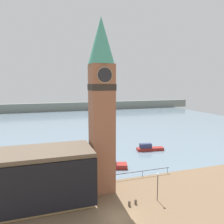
% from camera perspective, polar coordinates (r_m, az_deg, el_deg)
% --- Properties ---
extents(ground_plane, '(160.00, 160.00, 0.00)m').
position_cam_1_polar(ground_plane, '(29.84, 1.70, -26.01)').
color(ground_plane, brown).
extents(water, '(160.00, 120.00, 0.00)m').
position_cam_1_polar(water, '(95.58, -12.60, -2.65)').
color(water, slate).
rests_on(water, ground_plane).
extents(far_shoreline, '(180.00, 3.00, 5.00)m').
position_cam_1_polar(far_shoreline, '(134.77, -14.24, 1.27)').
color(far_shoreline, gray).
rests_on(far_shoreline, water).
extents(pier_railing, '(10.79, 0.08, 1.09)m').
position_cam_1_polar(pier_railing, '(40.46, 7.97, -15.15)').
color(pier_railing, '#333338').
rests_on(pier_railing, ground_plane).
extents(clock_tower, '(3.87, 3.87, 25.91)m').
position_cam_1_polar(clock_tower, '(32.40, -2.73, 2.73)').
color(clock_tower, '#935B42').
rests_on(clock_tower, ground_plane).
extents(pier_building, '(13.50, 7.30, 7.52)m').
position_cam_1_polar(pier_building, '(32.52, -17.54, -15.86)').
color(pier_building, tan).
rests_on(pier_building, ground_plane).
extents(boat_near, '(5.05, 3.33, 1.53)m').
position_cam_1_polar(boat_near, '(43.99, 0.63, -13.71)').
color(boat_near, maroon).
rests_on(boat_near, water).
extents(boat_far, '(6.84, 2.69, 1.79)m').
position_cam_1_polar(boat_far, '(55.43, 9.55, -9.24)').
color(boat_far, maroon).
rests_on(boat_far, water).
extents(mooring_bollard_near, '(0.36, 0.36, 0.69)m').
position_cam_1_polar(mooring_bollard_near, '(32.54, 6.20, -22.22)').
color(mooring_bollard_near, brown).
rests_on(mooring_bollard_near, ground_plane).
extents(mooring_bollard_far, '(0.37, 0.37, 0.75)m').
position_cam_1_polar(mooring_bollard_far, '(32.03, 4.55, -22.65)').
color(mooring_bollard_far, brown).
rests_on(mooring_bollard_far, ground_plane).
extents(lamp_post, '(0.32, 0.32, 3.97)m').
position_cam_1_polar(lamp_post, '(32.77, 11.85, -17.39)').
color(lamp_post, black).
rests_on(lamp_post, ground_plane).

